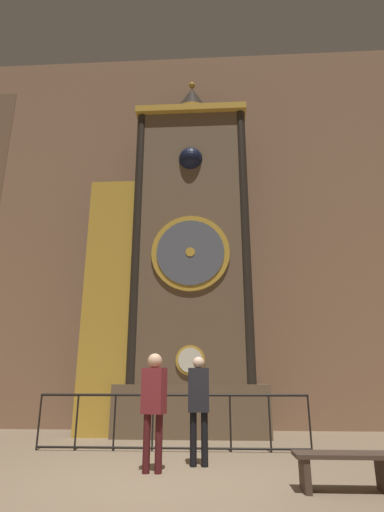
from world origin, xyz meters
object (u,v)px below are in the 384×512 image
Objects in this scene: visitor_far at (199,399)px; visitor_bench at (343,464)px; visitor_near at (154,398)px; clock_tower at (177,264)px.

visitor_bench is (1.83, -1.39, -0.69)m from visitor_far.
visitor_far is 1.41× the size of visitor_bench.
visitor_near is 1.01× the size of visitor_far.
visitor_near is 1.43× the size of visitor_bench.
visitor_near is (0.05, -4.11, -3.32)m from clock_tower.
visitor_near is 0.84m from visitor_far.
clock_tower is 6.21× the size of visitor_far.
clock_tower is 6.91m from visitor_bench.
visitor_far is (0.72, -3.60, -3.35)m from clock_tower.
clock_tower is 4.97m from visitor_far.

